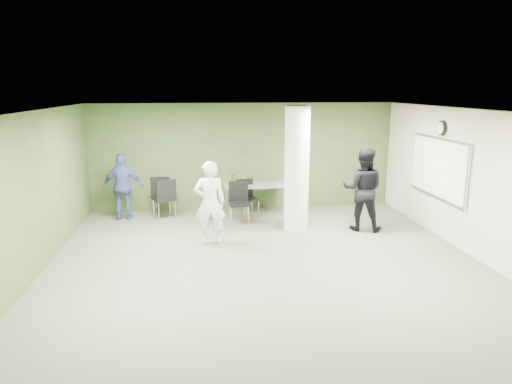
{
  "coord_description": "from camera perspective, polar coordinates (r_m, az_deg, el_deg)",
  "views": [
    {
      "loc": [
        -1.16,
        -7.94,
        3.19
      ],
      "look_at": [
        -0.05,
        1.0,
        1.12
      ],
      "focal_mm": 32.0,
      "sensor_mm": 36.0,
      "label": 1
    }
  ],
  "objects": [
    {
      "name": "floor",
      "position": [
        8.63,
        1.16,
        -8.74
      ],
      "size": [
        8.0,
        8.0,
        0.0
      ],
      "primitive_type": "plane",
      "color": "#5A5C48",
      "rests_on": "ground"
    },
    {
      "name": "ceiling",
      "position": [
        8.03,
        1.25,
        10.17
      ],
      "size": [
        8.0,
        8.0,
        0.0
      ],
      "primitive_type": "plane",
      "rotation": [
        3.14,
        0.0,
        0.0
      ],
      "color": "white",
      "rests_on": "wall_back"
    },
    {
      "name": "wall_back",
      "position": [
        12.13,
        -1.52,
        4.45
      ],
      "size": [
        8.0,
        2.8,
        0.02
      ],
      "primitive_type": "cube",
      "rotation": [
        1.57,
        0.0,
        0.0
      ],
      "color": "#415327",
      "rests_on": "floor"
    },
    {
      "name": "wall_left",
      "position": [
        8.62,
        -26.14,
        -0.38
      ],
      "size": [
        0.02,
        8.0,
        2.8
      ],
      "primitive_type": "cube",
      "color": "#415327",
      "rests_on": "floor"
    },
    {
      "name": "wall_right_cream",
      "position": [
        9.63,
        25.47,
        0.97
      ],
      "size": [
        0.02,
        8.0,
        2.8
      ],
      "primitive_type": "cube",
      "color": "beige",
      "rests_on": "floor"
    },
    {
      "name": "column",
      "position": [
        10.33,
        5.11,
        2.92
      ],
      "size": [
        0.56,
        0.56,
        2.8
      ],
      "primitive_type": "cylinder",
      "color": "silver",
      "rests_on": "floor"
    },
    {
      "name": "whiteboard",
      "position": [
        10.59,
        21.73,
        2.85
      ],
      "size": [
        0.05,
        2.3,
        1.3
      ],
      "color": "silver",
      "rests_on": "wall_right_cream"
    },
    {
      "name": "wall_clock",
      "position": [
        10.49,
        22.13,
        7.42
      ],
      "size": [
        0.06,
        0.32,
        0.32
      ],
      "color": "black",
      "rests_on": "wall_right_cream"
    },
    {
      "name": "folding_table",
      "position": [
        11.6,
        -0.02,
        0.74
      ],
      "size": [
        1.7,
        0.85,
        1.03
      ],
      "rotation": [
        0.0,
        0.0,
        0.08
      ],
      "color": "gray",
      "rests_on": "floor"
    },
    {
      "name": "wastebasket",
      "position": [
        11.33,
        -6.29,
        -2.66
      ],
      "size": [
        0.27,
        0.27,
        0.31
      ],
      "primitive_type": "cylinder",
      "color": "#4C4C4C",
      "rests_on": "floor"
    },
    {
      "name": "chair_back_left",
      "position": [
        11.41,
        -11.29,
        -0.46
      ],
      "size": [
        0.65,
        0.65,
        1.01
      ],
      "rotation": [
        0.0,
        0.0,
        3.51
      ],
      "color": "black",
      "rests_on": "floor"
    },
    {
      "name": "chair_back_right",
      "position": [
        11.82,
        -11.72,
        -0.01
      ],
      "size": [
        0.54,
        0.54,
        1.01
      ],
      "rotation": [
        0.0,
        0.0,
        3.07
      ],
      "color": "black",
      "rests_on": "floor"
    },
    {
      "name": "chair_table_left",
      "position": [
        10.95,
        -2.15,
        -0.88
      ],
      "size": [
        0.49,
        0.49,
        0.98
      ],
      "rotation": [
        0.0,
        0.0,
        0.0
      ],
      "color": "black",
      "rests_on": "floor"
    },
    {
      "name": "chair_table_right",
      "position": [
        11.45,
        -1.18,
        -0.38
      ],
      "size": [
        0.59,
        0.59,
        0.94
      ],
      "rotation": [
        0.0,
        0.0,
        0.32
      ],
      "color": "black",
      "rests_on": "floor"
    },
    {
      "name": "woman_white",
      "position": [
        9.43,
        -5.79,
        -1.34
      ],
      "size": [
        0.66,
        0.45,
        1.74
      ],
      "primitive_type": "imported",
      "rotation": [
        0.0,
        0.0,
        3.19
      ],
      "color": "white",
      "rests_on": "floor"
    },
    {
      "name": "man_black",
      "position": [
        10.56,
        13.21,
        0.33
      ],
      "size": [
        1.12,
        1.0,
        1.89
      ],
      "primitive_type": "imported",
      "rotation": [
        0.0,
        0.0,
        2.76
      ],
      "color": "black",
      "rests_on": "floor"
    },
    {
      "name": "man_blue",
      "position": [
        11.57,
        -16.27,
        0.63
      ],
      "size": [
        0.97,
        0.41,
        1.65
      ],
      "primitive_type": "imported",
      "rotation": [
        0.0,
        0.0,
        3.14
      ],
      "color": "#3B4E93",
      "rests_on": "floor"
    }
  ]
}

